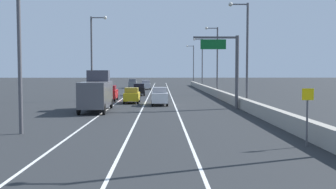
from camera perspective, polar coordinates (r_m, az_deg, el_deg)
ground_plane at (r=71.68m, az=-0.96°, el=0.29°), size 320.00×320.00×0.00m
lane_stripe_left at (r=62.93m, az=-5.97°, el=-0.16°), size 0.16×130.00×0.00m
lane_stripe_center at (r=62.73m, az=-2.78°, el=-0.16°), size 0.16×130.00×0.00m
lane_stripe_right at (r=62.72m, az=0.42°, el=-0.15°), size 0.16×130.00×0.00m
jersey_barrier_right at (r=48.43m, az=8.97°, el=-0.59°), size 0.60×120.00×1.10m
overhead_sign_gantry at (r=41.15m, az=8.88°, el=4.53°), size 4.68×0.36×7.50m
speed_advisory_sign at (r=21.52m, az=19.40°, el=-2.46°), size 0.60×0.11×3.00m
lamp_post_right_second at (r=42.46m, az=11.01°, el=6.56°), size 2.14×0.44×11.02m
lamp_post_right_third at (r=65.12m, az=6.90°, el=5.48°), size 2.14×0.44×11.02m
lamp_post_right_fourth at (r=87.93m, az=4.79°, el=4.94°), size 2.14×0.44×11.02m
lamp_post_right_fifth at (r=110.82m, az=3.57°, el=4.63°), size 2.14×0.44×11.02m
lamp_post_left_near at (r=26.00m, az=-20.14°, el=8.46°), size 2.14×0.44×11.02m
lamp_post_left_mid at (r=52.87m, az=-10.68°, el=5.93°), size 2.14×0.44×11.02m
car_yellow_0 at (r=48.11m, az=-5.22°, el=-0.13°), size 1.82×4.02×1.89m
car_black_1 at (r=63.58m, az=-4.18°, el=0.75°), size 2.02×4.54×1.91m
car_white_2 at (r=45.10m, az=-1.22°, el=-0.25°), size 1.91×4.41×2.04m
car_red_3 at (r=52.40m, az=-8.36°, el=0.21°), size 1.92×4.57×2.02m
car_silver_4 at (r=84.06m, az=-3.19°, el=1.40°), size 2.07×4.74×1.93m
car_gray_5 at (r=90.45m, az=-5.11°, el=1.58°), size 1.94×4.49×2.08m
box_truck at (r=38.91m, az=-10.26°, el=0.27°), size 2.61×7.73×3.96m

